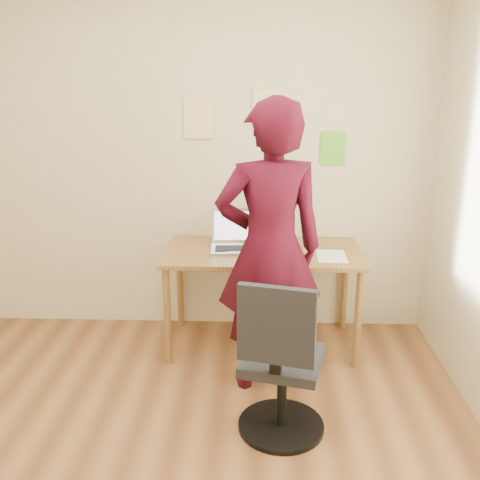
{
  "coord_description": "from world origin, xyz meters",
  "views": [
    {
      "loc": [
        0.45,
        -2.25,
        1.93
      ],
      "look_at": [
        0.34,
        0.95,
        0.95
      ],
      "focal_mm": 40.0,
      "sensor_mm": 36.0,
      "label": 1
    }
  ],
  "objects_px": {
    "phone": "(284,259)",
    "desk": "(263,262)",
    "office_chair": "(280,371)",
    "person": "(270,250)",
    "laptop": "(236,241)"
  },
  "relations": [
    {
      "from": "desk",
      "to": "office_chair",
      "type": "relative_size",
      "value": 1.48
    },
    {
      "from": "desk",
      "to": "person",
      "type": "relative_size",
      "value": 0.76
    },
    {
      "from": "phone",
      "to": "desk",
      "type": "bearing_deg",
      "value": 94.55
    },
    {
      "from": "laptop",
      "to": "office_chair",
      "type": "relative_size",
      "value": 0.4
    },
    {
      "from": "phone",
      "to": "office_chair",
      "type": "relative_size",
      "value": 0.14
    },
    {
      "from": "laptop",
      "to": "office_chair",
      "type": "distance_m",
      "value": 1.22
    },
    {
      "from": "laptop",
      "to": "phone",
      "type": "bearing_deg",
      "value": -38.58
    },
    {
      "from": "desk",
      "to": "office_chair",
      "type": "distance_m",
      "value": 1.1
    },
    {
      "from": "desk",
      "to": "phone",
      "type": "relative_size",
      "value": 10.76
    },
    {
      "from": "office_chair",
      "to": "person",
      "type": "height_order",
      "value": "person"
    },
    {
      "from": "desk",
      "to": "phone",
      "type": "bearing_deg",
      "value": -53.14
    },
    {
      "from": "phone",
      "to": "laptop",
      "type": "bearing_deg",
      "value": 111.41
    },
    {
      "from": "desk",
      "to": "phone",
      "type": "xyz_separation_m",
      "value": [
        0.14,
        -0.19,
        0.09
      ]
    },
    {
      "from": "phone",
      "to": "office_chair",
      "type": "distance_m",
      "value": 0.94
    },
    {
      "from": "desk",
      "to": "laptop",
      "type": "bearing_deg",
      "value": 164.16
    }
  ]
}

